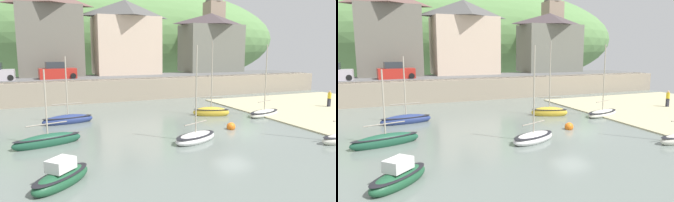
% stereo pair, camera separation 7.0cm
% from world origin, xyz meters
% --- Properties ---
extents(quay_seawall, '(48.00, 9.40, 2.40)m').
position_xyz_m(quay_seawall, '(0.00, 17.50, 1.36)').
color(quay_seawall, gray).
rests_on(quay_seawall, ground).
extents(hillside_backdrop, '(80.00, 44.00, 24.11)m').
position_xyz_m(hillside_backdrop, '(5.42, 55.20, 8.44)').
color(hillside_backdrop, '#5C894B').
rests_on(hillside_backdrop, ground).
extents(waterfront_building_left, '(8.04, 5.15, 10.74)m').
position_xyz_m(waterfront_building_left, '(-10.74, 25.20, 7.85)').
color(waterfront_building_left, '#6C685C').
rests_on(waterfront_building_left, ground).
extents(waterfront_building_centre, '(8.94, 6.19, 10.08)m').
position_xyz_m(waterfront_building_centre, '(-0.94, 25.20, 7.52)').
color(waterfront_building_centre, beige).
rests_on(waterfront_building_centre, ground).
extents(waterfront_building_right, '(9.26, 5.64, 8.90)m').
position_xyz_m(waterfront_building_right, '(12.64, 25.20, 6.91)').
color(waterfront_building_right, slate).
rests_on(waterfront_building_right, ground).
extents(church_with_spire, '(3.00, 3.00, 15.37)m').
position_xyz_m(church_with_spire, '(15.42, 29.20, 10.30)').
color(church_with_spire, gray).
rests_on(church_with_spire, ground).
extents(sailboat_white_hull, '(4.08, 2.59, 6.30)m').
position_xyz_m(sailboat_white_hull, '(5.57, 3.54, 0.25)').
color(sailboat_white_hull, silver).
rests_on(sailboat_white_hull, ground).
extents(sailboat_tall_mast, '(3.63, 2.56, 6.12)m').
position_xyz_m(sailboat_tall_mast, '(-3.67, -1.26, 0.27)').
color(sailboat_tall_mast, white).
rests_on(sailboat_tall_mast, ground).
extents(dinghy_open_wooden, '(3.30, 2.17, 6.67)m').
position_xyz_m(dinghy_open_wooden, '(1.30, 5.37, 0.35)').
color(dinghy_open_wooden, gold).
rests_on(dinghy_open_wooden, ground).
extents(fishing_boat_green, '(3.06, 3.01, 1.34)m').
position_xyz_m(fishing_boat_green, '(-11.91, -4.87, 0.33)').
color(fishing_boat_green, '#1F5534').
rests_on(fishing_boat_green, ground).
extents(rowboat_small_beached, '(3.99, 1.54, 5.40)m').
position_xyz_m(rowboat_small_beached, '(-10.57, 7.06, 0.30)').
color(rowboat_small_beached, navy).
rests_on(rowboat_small_beached, ground).
extents(sailboat_blue_trim, '(4.15, 1.95, 4.76)m').
position_xyz_m(sailboat_blue_trim, '(-12.24, 1.35, 0.31)').
color(sailboat_blue_trim, '#1C4F37').
rests_on(sailboat_blue_trim, ground).
extents(parked_car_by_wall, '(4.23, 2.04, 1.95)m').
position_xyz_m(parked_car_by_wall, '(-10.40, 20.70, 3.20)').
color(parked_car_by_wall, '#AD241C').
rests_on(parked_car_by_wall, ground).
extents(person_near_water, '(0.34, 0.34, 1.62)m').
position_xyz_m(person_near_water, '(14.19, 4.32, 0.98)').
color(person_near_water, '#282833').
rests_on(person_near_water, ground).
extents(mooring_buoy, '(0.63, 0.63, 0.63)m').
position_xyz_m(mooring_buoy, '(0.13, 0.51, 0.19)').
color(mooring_buoy, orange).
rests_on(mooring_buoy, ground).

